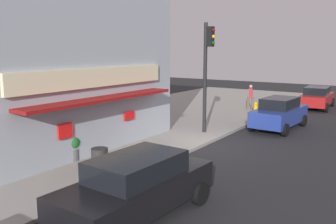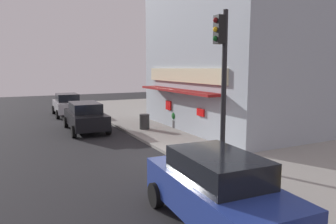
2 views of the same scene
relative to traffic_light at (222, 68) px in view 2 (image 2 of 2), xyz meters
name	(u,v)px [view 2 (image 2 of 2)]	position (x,y,z in m)	size (l,w,h in m)	color
ground_plane	(170,157)	(-1.98, -0.99, -3.57)	(65.66, 65.66, 0.00)	#232326
sidewalk	(274,141)	(-1.98, 4.65, -3.50)	(43.78, 11.28, 0.13)	gray
corner_building	(238,53)	(-5.77, 5.38, 0.87)	(10.25, 8.18, 8.62)	#9EA8B2
traffic_light	(222,68)	(0.00, 0.00, 0.00)	(0.32, 0.58, 5.38)	black
trash_can	(144,122)	(-7.32, 0.11, -3.02)	(0.56, 0.56, 0.84)	#2D2D2D
potted_plant_by_doorway	(177,119)	(-6.91, 1.95, -2.91)	(0.59, 0.59, 0.99)	#59595B
parked_car_blue	(217,190)	(3.45, -2.60, -2.70)	(4.37, 2.13, 1.70)	navy
parked_car_black	(85,116)	(-8.96, -2.83, -2.73)	(4.59, 2.14, 1.62)	black
parked_car_silver	(67,104)	(-15.50, -2.77, -2.73)	(3.99, 2.05, 1.66)	#B7B7BC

